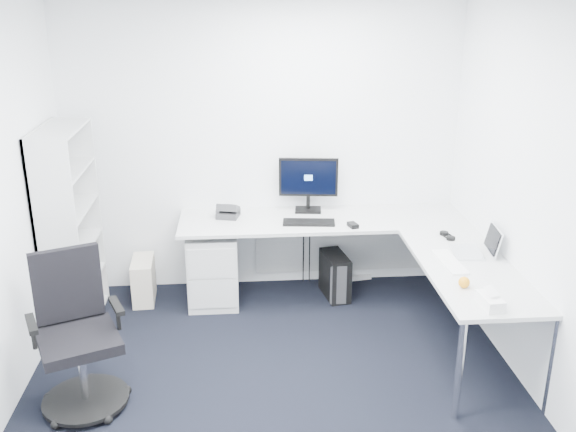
{
  "coord_description": "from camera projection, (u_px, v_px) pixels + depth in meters",
  "views": [
    {
      "loc": [
        -0.22,
        -3.63,
        2.73
      ],
      "look_at": [
        0.15,
        1.05,
        1.05
      ],
      "focal_mm": 40.0,
      "sensor_mm": 36.0,
      "label": 1
    }
  ],
  "objects": [
    {
      "name": "ground",
      "position": [
        278.0,
        414.0,
        4.34
      ],
      "size": [
        4.2,
        4.2,
        0.0
      ],
      "primitive_type": "plane",
      "color": "black"
    },
    {
      "name": "wall_back",
      "position": [
        263.0,
        147.0,
        5.86
      ],
      "size": [
        3.6,
        0.02,
        2.7
      ],
      "primitive_type": "cube",
      "color": "white",
      "rests_on": "ground"
    },
    {
      "name": "wall_right",
      "position": [
        563.0,
        220.0,
        4.02
      ],
      "size": [
        0.02,
        4.2,
        2.7
      ],
      "primitive_type": "cube",
      "color": "white",
      "rests_on": "ground"
    },
    {
      "name": "l_desk",
      "position": [
        331.0,
        273.0,
        5.57
      ],
      "size": [
        2.63,
        1.47,
        0.77
      ],
      "primitive_type": null,
      "color": "#BCBEBE",
      "rests_on": "ground"
    },
    {
      "name": "drawer_pedestal",
      "position": [
        213.0,
        267.0,
        5.81
      ],
      "size": [
        0.44,
        0.55,
        0.68
      ],
      "primitive_type": "cube",
      "color": "#BCBEBE",
      "rests_on": "ground"
    },
    {
      "name": "bookshelf",
      "position": [
        70.0,
        228.0,
        5.3
      ],
      "size": [
        0.33,
        0.85,
        1.7
      ],
      "primitive_type": null,
      "color": "silver",
      "rests_on": "ground"
    },
    {
      "name": "task_chair",
      "position": [
        78.0,
        336.0,
        4.25
      ],
      "size": [
        0.8,
        0.8,
        1.08
      ],
      "primitive_type": null,
      "rotation": [
        0.0,
        0.0,
        0.4
      ],
      "color": "black",
      "rests_on": "ground"
    },
    {
      "name": "black_pc_tower",
      "position": [
        335.0,
        275.0,
        5.95
      ],
      "size": [
        0.26,
        0.45,
        0.41
      ],
      "primitive_type": "cube",
      "rotation": [
        0.0,
        0.0,
        0.17
      ],
      "color": "black",
      "rests_on": "ground"
    },
    {
      "name": "beige_pc_tower",
      "position": [
        144.0,
        280.0,
        5.87
      ],
      "size": [
        0.21,
        0.43,
        0.4
      ],
      "primitive_type": "cube",
      "rotation": [
        0.0,
        0.0,
        0.05
      ],
      "color": "beige",
      "rests_on": "ground"
    },
    {
      "name": "power_strip",
      "position": [
        354.0,
        278.0,
        6.33
      ],
      "size": [
        0.34,
        0.12,
        0.04
      ],
      "primitive_type": "cube",
      "rotation": [
        0.0,
        0.0,
        0.17
      ],
      "color": "white",
      "rests_on": "ground"
    },
    {
      "name": "monitor",
      "position": [
        308.0,
        184.0,
        5.86
      ],
      "size": [
        0.56,
        0.23,
        0.52
      ],
      "primitive_type": null,
      "rotation": [
        0.0,
        0.0,
        -0.11
      ],
      "color": "black",
      "rests_on": "l_desk"
    },
    {
      "name": "black_keyboard",
      "position": [
        309.0,
        222.0,
        5.63
      ],
      "size": [
        0.47,
        0.21,
        0.02
      ],
      "primitive_type": "cube",
      "rotation": [
        0.0,
        0.0,
        -0.11
      ],
      "color": "black",
      "rests_on": "l_desk"
    },
    {
      "name": "mouse",
      "position": [
        353.0,
        225.0,
        5.55
      ],
      "size": [
        0.09,
        0.12,
        0.04
      ],
      "primitive_type": "cube",
      "rotation": [
        0.0,
        0.0,
        0.28
      ],
      "color": "black",
      "rests_on": "l_desk"
    },
    {
      "name": "desk_phone",
      "position": [
        228.0,
        210.0,
        5.77
      ],
      "size": [
        0.23,
        0.23,
        0.13
      ],
      "primitive_type": null,
      "rotation": [
        0.0,
        0.0,
        -0.25
      ],
      "color": "#2E2F31",
      "rests_on": "l_desk"
    },
    {
      "name": "laptop",
      "position": [
        468.0,
        240.0,
        4.97
      ],
      "size": [
        0.35,
        0.35,
        0.23
      ],
      "primitive_type": null,
      "rotation": [
        0.0,
        0.0,
        -0.11
      ],
      "color": "silver",
      "rests_on": "l_desk"
    },
    {
      "name": "white_keyboard",
      "position": [
        450.0,
        262.0,
        4.83
      ],
      "size": [
        0.16,
        0.47,
        0.02
      ],
      "primitive_type": "cube",
      "rotation": [
        0.0,
        0.0,
        0.05
      ],
      "color": "white",
      "rests_on": "l_desk"
    },
    {
      "name": "headphones",
      "position": [
        447.0,
        235.0,
        5.32
      ],
      "size": [
        0.14,
        0.19,
        0.05
      ],
      "primitive_type": null,
      "rotation": [
        0.0,
        0.0,
        0.18
      ],
      "color": "black",
      "rests_on": "l_desk"
    },
    {
      "name": "orange_fruit",
      "position": [
        464.0,
        282.0,
        4.42
      ],
      "size": [
        0.08,
        0.08,
        0.08
      ],
      "primitive_type": "sphere",
      "color": "orange",
      "rests_on": "l_desk"
    },
    {
      "name": "tissue_box",
      "position": [
        490.0,
        301.0,
        4.16
      ],
      "size": [
        0.13,
        0.23,
        0.08
      ],
      "primitive_type": "cube",
      "rotation": [
        0.0,
        0.0,
        0.08
      ],
      "color": "white",
      "rests_on": "l_desk"
    }
  ]
}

